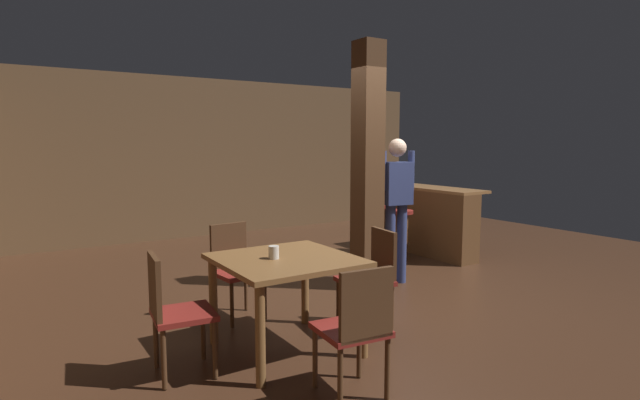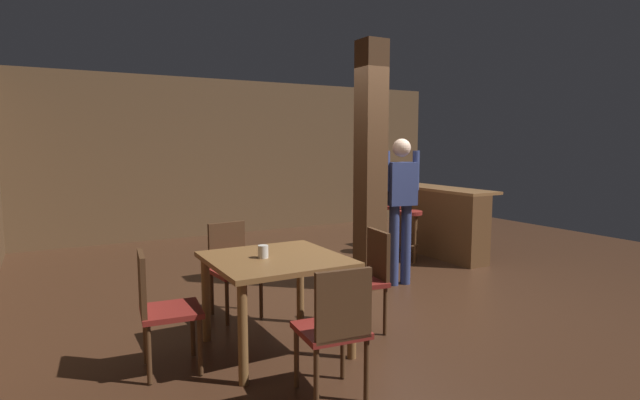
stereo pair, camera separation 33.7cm
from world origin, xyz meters
name	(u,v)px [view 2 (the right image)]	position (x,y,z in m)	size (l,w,h in m)	color
ground_plane	(396,293)	(0.00, 0.00, 0.00)	(10.80, 10.80, 0.00)	#382114
wall_back	(249,157)	(0.00, 4.50, 1.40)	(8.00, 0.10, 2.80)	brown
pillar	(371,167)	(-0.13, 0.33, 1.40)	(0.28, 0.28, 2.80)	#4C301C
dining_table	(275,271)	(-1.78, -0.74, 0.65)	(1.03, 1.03, 0.77)	brown
chair_east	(366,275)	(-0.91, -0.74, 0.51)	(0.47, 0.47, 0.89)	maroon
chair_south	(335,326)	(-1.78, -1.68, 0.51)	(0.46, 0.46, 0.89)	maroon
chair_north	(232,264)	(-1.82, 0.21, 0.51)	(0.46, 0.46, 0.89)	maroon
chair_west	(160,305)	(-2.68, -0.71, 0.51)	(0.46, 0.46, 0.89)	maroon
napkin_cup	(263,252)	(-1.88, -0.72, 0.82)	(0.08, 0.08, 0.10)	beige
standing_person	(401,201)	(0.26, 0.27, 1.00)	(0.47, 0.25, 1.72)	navy
bar_counter	(438,221)	(1.71, 1.23, 0.51)	(0.56, 1.73, 1.01)	brown
bar_stool_near	(410,224)	(1.09, 1.09, 0.54)	(0.32, 0.32, 0.73)	maroon
bar_stool_mid	(389,217)	(1.17, 1.70, 0.55)	(0.35, 0.35, 0.74)	maroon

